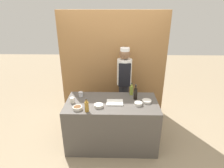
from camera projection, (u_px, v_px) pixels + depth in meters
name	position (u px, v px, depth m)	size (l,w,h in m)	color
ground_plane	(112.00, 142.00, 3.67)	(14.00, 14.00, 0.00)	tan
cabinet_wall	(113.00, 66.00, 4.25)	(2.34, 0.18, 2.40)	olive
counter	(112.00, 123.00, 3.50)	(1.64, 0.83, 0.89)	#514C47
sauce_bowl_brown	(77.00, 108.00, 3.08)	(0.16, 0.16, 0.05)	silver
sauce_bowl_white	(138.00, 104.00, 3.22)	(0.14, 0.14, 0.05)	silver
sauce_bowl_orange	(99.00, 106.00, 3.16)	(0.15, 0.15, 0.05)	silver
sauce_bowl_purple	(147.00, 101.00, 3.31)	(0.17, 0.17, 0.04)	silver
cutting_board	(115.00, 102.00, 3.29)	(0.29, 0.22, 0.02)	white
bottle_soy	(135.00, 94.00, 3.39)	(0.07, 0.07, 0.28)	black
bottle_vinegar	(87.00, 106.00, 3.00)	(0.07, 0.07, 0.23)	olive
bottle_oil	(131.00, 90.00, 3.57)	(0.07, 0.07, 0.24)	olive
cup_cream	(72.00, 100.00, 3.29)	(0.08, 0.08, 0.10)	silver
cup_steel	(81.00, 94.00, 3.52)	(0.08, 0.08, 0.09)	#B7B7BC
chef_center	(124.00, 83.00, 4.00)	(0.31, 0.31, 1.70)	#28282D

